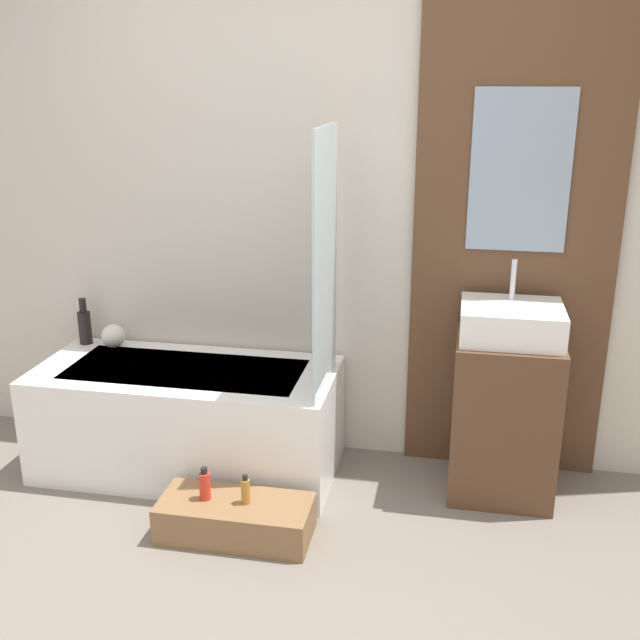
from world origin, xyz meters
TOP-DOWN VIEW (x-y plane):
  - wall_tiled_back at (0.00, 1.58)m, footprint 4.20×0.06m
  - wall_wood_accent at (0.85, 1.53)m, footprint 0.93×0.04m
  - bathtub at (-0.66, 1.20)m, footprint 1.45×0.66m
  - glass_shower_screen at (0.04, 1.15)m, footprint 0.01×0.51m
  - wooden_step_bench at (-0.26, 0.68)m, footprint 0.65×0.29m
  - vanity_cabinet at (0.85, 1.28)m, footprint 0.47×0.45m
  - sink at (0.85, 1.29)m, footprint 0.44×0.38m
  - vase_tall_dark at (-1.30, 1.45)m, footprint 0.07×0.07m
  - vase_round_light at (-1.13, 1.42)m, footprint 0.12×0.12m
  - bottle_soap_primary at (-0.39, 0.68)m, footprint 0.05×0.05m
  - bottle_soap_secondary at (-0.21, 0.68)m, footprint 0.04×0.04m

SIDE VIEW (x-z plane):
  - wooden_step_bench at x=-0.26m, z-range 0.00..0.16m
  - bottle_soap_secondary at x=-0.21m, z-range 0.15..0.29m
  - bottle_soap_primary at x=-0.39m, z-range 0.15..0.30m
  - bathtub at x=-0.66m, z-range 0.00..0.53m
  - vanity_cabinet at x=0.85m, z-range 0.00..0.76m
  - vase_round_light at x=-1.13m, z-range 0.53..0.65m
  - vase_tall_dark at x=-1.30m, z-range 0.51..0.75m
  - sink at x=0.85m, z-range 0.67..1.00m
  - glass_shower_screen at x=0.04m, z-range 0.53..1.68m
  - wall_tiled_back at x=0.00m, z-range 0.00..2.60m
  - wall_wood_accent at x=0.85m, z-range 0.01..2.61m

